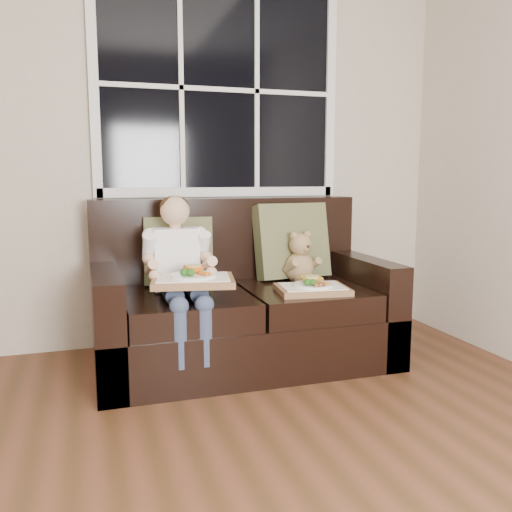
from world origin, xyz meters
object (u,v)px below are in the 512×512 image
object	(u,v)px
teddy_bear	(300,261)
tray_right	(312,287)
loveseat	(240,309)
child	(179,261)
tray_left	(193,279)

from	to	relation	value
teddy_bear	tray_right	world-z (taller)	teddy_bear
loveseat	tray_right	size ratio (longest dim) A/B	3.99
child	tray_right	size ratio (longest dim) A/B	1.95
loveseat	teddy_bear	bearing A→B (deg)	1.94
loveseat	child	size ratio (longest dim) A/B	2.04
child	loveseat	bearing A→B (deg)	17.02
teddy_bear	tray_right	xyz separation A→B (m)	(-0.05, -0.31, -0.10)
child	tray_right	xyz separation A→B (m)	(0.72, -0.18, -0.16)
teddy_bear	tray_right	distance (m)	0.33
tray_left	loveseat	bearing A→B (deg)	54.91
loveseat	tray_right	xyz separation A→B (m)	(0.34, -0.30, 0.17)
loveseat	teddy_bear	size ratio (longest dim) A/B	5.19
loveseat	tray_left	distance (m)	0.55
loveseat	tray_right	distance (m)	0.48
child	tray_right	distance (m)	0.76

